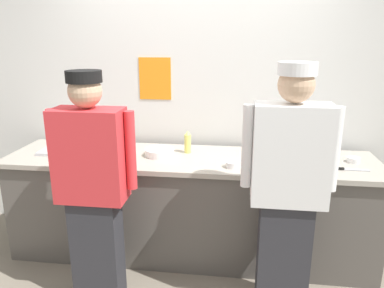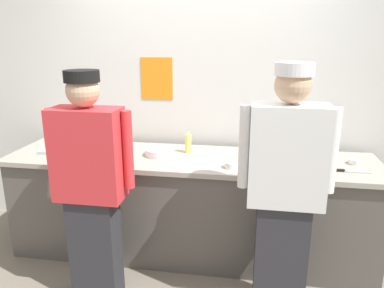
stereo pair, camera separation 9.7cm
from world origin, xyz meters
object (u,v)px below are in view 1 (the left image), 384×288
object	(u,v)px
chefs_knife	(347,169)
sheet_tray	(65,150)
chef_near_left	(93,186)
squeeze_bottle_spare	(188,142)
plate_stack_front	(266,157)
squeeze_bottle_primary	(89,150)
ramekin_orange_sauce	(354,160)
chef_center	(288,187)
ramekin_green_sauce	(233,164)
ramekin_yellow_sauce	(278,152)
plate_stack_rear	(160,152)
mixing_bowl_steel	(312,152)
squeeze_bottle_secondary	(119,137)
deli_cup	(103,150)

from	to	relation	value
chefs_knife	sheet_tray	bearing A→B (deg)	175.89
chef_near_left	squeeze_bottle_spare	size ratio (longest dim) A/B	8.53
chef_near_left	plate_stack_front	distance (m)	1.37
squeeze_bottle_primary	ramekin_orange_sauce	size ratio (longest dim) A/B	2.10
squeeze_bottle_spare	chef_center	bearing A→B (deg)	-44.35
squeeze_bottle_primary	squeeze_bottle_spare	xyz separation A→B (m)	(0.76, 0.33, -0.01)
chef_center	squeeze_bottle_primary	world-z (taller)	chef_center
ramekin_green_sauce	ramekin_yellow_sauce	world-z (taller)	ramekin_green_sauce
plate_stack_front	ramekin_yellow_sauce	bearing A→B (deg)	59.16
squeeze_bottle_spare	ramekin_green_sauce	distance (m)	0.53
squeeze_bottle_spare	ramekin_yellow_sauce	world-z (taller)	squeeze_bottle_spare
squeeze_bottle_primary	ramekin_green_sauce	xyz separation A→B (m)	(1.16, -0.00, -0.07)
sheet_tray	ramekin_yellow_sauce	size ratio (longest dim) A/B	4.56
chef_center	squeeze_bottle_primary	distance (m)	1.59
chef_near_left	squeeze_bottle_primary	distance (m)	0.54
chef_center	plate_stack_rear	world-z (taller)	chef_center
plate_stack_rear	mixing_bowl_steel	xyz separation A→B (m)	(1.27, 0.08, 0.03)
plate_stack_front	squeeze_bottle_secondary	world-z (taller)	squeeze_bottle_secondary
plate_stack_front	squeeze_bottle_spare	distance (m)	0.68
squeeze_bottle_primary	ramekin_yellow_sauce	world-z (taller)	squeeze_bottle_primary
plate_stack_rear	deli_cup	world-z (taller)	deli_cup
squeeze_bottle_primary	ramekin_green_sauce	world-z (taller)	squeeze_bottle_primary
plate_stack_rear	squeeze_bottle_secondary	size ratio (longest dim) A/B	1.31
chef_near_left	deli_cup	size ratio (longest dim) A/B	18.59
chef_center	ramekin_orange_sauce	xyz separation A→B (m)	(0.60, 0.67, -0.01)
chefs_knife	ramekin_orange_sauce	bearing A→B (deg)	63.20
sheet_tray	ramekin_green_sauce	distance (m)	1.50
chef_near_left	squeeze_bottle_spare	bearing A→B (deg)	56.65
squeeze_bottle_secondary	ramekin_green_sauce	distance (m)	1.14
ramekin_green_sauce	squeeze_bottle_secondary	bearing A→B (deg)	157.71
chef_center	ramekin_yellow_sauce	size ratio (longest dim) A/B	19.67
squeeze_bottle_primary	ramekin_yellow_sauce	size ratio (longest dim) A/B	2.35
sheet_tray	squeeze_bottle_primary	size ratio (longest dim) A/B	1.94
squeeze_bottle_secondary	squeeze_bottle_spare	bearing A→B (deg)	-8.55
ramekin_orange_sauce	deli_cup	distance (m)	2.08
sheet_tray	chefs_knife	bearing A→B (deg)	-4.11
ramekin_yellow_sauce	ramekin_orange_sauce	distance (m)	0.60
plate_stack_front	chefs_knife	xyz separation A→B (m)	(0.61, -0.12, -0.03)
chef_center	mixing_bowl_steel	bearing A→B (deg)	68.97
ramekin_yellow_sauce	ramekin_orange_sauce	bearing A→B (deg)	-11.95
squeeze_bottle_primary	mixing_bowl_steel	bearing A→B (deg)	9.38
ramekin_green_sauce	ramekin_yellow_sauce	size ratio (longest dim) A/B	1.25
sheet_tray	ramekin_green_sauce	xyz separation A→B (m)	(1.49, -0.23, 0.01)
ramekin_yellow_sauce	chefs_knife	world-z (taller)	ramekin_yellow_sauce
squeeze_bottle_secondary	squeeze_bottle_primary	bearing A→B (deg)	-104.29
sheet_tray	squeeze_bottle_spare	world-z (taller)	squeeze_bottle_spare
squeeze_bottle_primary	squeeze_bottle_secondary	xyz separation A→B (m)	(0.11, 0.43, -0.01)
plate_stack_front	ramekin_green_sauce	world-z (taller)	plate_stack_front
plate_stack_rear	chefs_knife	world-z (taller)	plate_stack_rear
chef_center	ramekin_yellow_sauce	distance (m)	0.80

